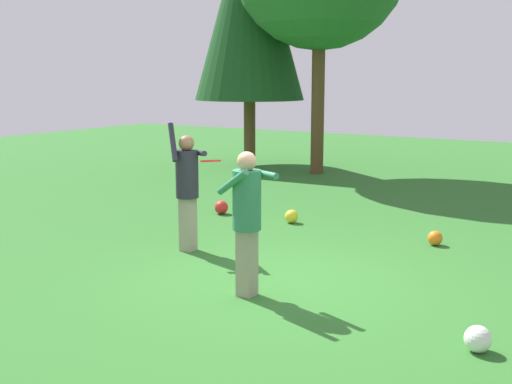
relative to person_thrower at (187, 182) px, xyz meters
name	(u,v)px	position (x,y,z in m)	size (l,w,h in m)	color
ground_plane	(271,284)	(1.88, -0.71, -1.05)	(40.00, 40.00, 0.00)	#2D6B28
person_thrower	(187,182)	(0.00, 0.00, 0.00)	(0.69, 0.69, 1.93)	gray
person_catcher	(247,211)	(1.84, -1.22, -0.01)	(0.72, 0.66, 1.75)	gray
frisbee	(211,161)	(1.12, -0.94, 0.51)	(0.38, 0.38, 0.06)	red
ball_yellow	(292,216)	(0.44, 2.43, -0.93)	(0.24, 0.24, 0.24)	yellow
ball_white	(478,339)	(4.59, -1.40, -0.92)	(0.26, 0.26, 0.26)	white
ball_red	(221,207)	(-1.06, 2.38, -0.92)	(0.26, 0.26, 0.26)	red
ball_orange	(435,238)	(3.09, 2.27, -0.93)	(0.23, 0.23, 0.23)	orange
tree_far_left	(249,0)	(-4.18, 8.28, 3.64)	(3.14, 3.14, 7.50)	brown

